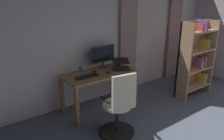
# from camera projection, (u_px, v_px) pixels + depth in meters

# --- Properties ---
(back_room_partition) EXTENTS (5.78, 0.10, 2.79)m
(back_room_partition) POSITION_uv_depth(u_px,v_px,m) (111.00, 31.00, 4.54)
(back_room_partition) COLOR silver
(back_room_partition) RESTS_ON ground
(curtain_left_panel) EXTENTS (0.43, 0.06, 2.38)m
(curtain_left_panel) POSITION_uv_depth(u_px,v_px,m) (174.00, 33.00, 5.59)
(curtain_left_panel) COLOR gray
(curtain_left_panel) RESTS_ON ground
(curtain_right_panel) EXTENTS (0.44, 0.06, 2.38)m
(curtain_right_panel) POSITION_uv_depth(u_px,v_px,m) (128.00, 39.00, 4.73)
(curtain_right_panel) COLOR gray
(curtain_right_panel) RESTS_ON ground
(desk) EXTENTS (1.37, 0.67, 0.74)m
(desk) POSITION_uv_depth(u_px,v_px,m) (100.00, 77.00, 4.06)
(desk) COLOR olive
(desk) RESTS_ON ground
(office_chair) EXTENTS (0.56, 0.56, 1.06)m
(office_chair) POSITION_uv_depth(u_px,v_px,m) (119.00, 108.00, 3.28)
(office_chair) COLOR black
(office_chair) RESTS_ON ground
(computer_monitor) EXTENTS (0.53, 0.18, 0.44)m
(computer_monitor) POSITION_uv_depth(u_px,v_px,m) (103.00, 55.00, 4.24)
(computer_monitor) COLOR #333338
(computer_monitor) RESTS_ON desk
(computer_keyboard) EXTENTS (0.41, 0.13, 0.02)m
(computer_keyboard) POSITION_uv_depth(u_px,v_px,m) (87.00, 76.00, 3.78)
(computer_keyboard) COLOR black
(computer_keyboard) RESTS_ON desk
(laptop) EXTENTS (0.45, 0.47, 0.17)m
(laptop) POSITION_uv_depth(u_px,v_px,m) (121.00, 66.00, 4.21)
(laptop) COLOR black
(laptop) RESTS_ON desk
(computer_mouse) EXTENTS (0.06, 0.10, 0.04)m
(computer_mouse) POSITION_uv_depth(u_px,v_px,m) (95.00, 71.00, 4.03)
(computer_mouse) COLOR #232328
(computer_mouse) RESTS_ON desk
(cell_phone_by_monitor) EXTENTS (0.14, 0.16, 0.01)m
(cell_phone_by_monitor) POSITION_uv_depth(u_px,v_px,m) (118.00, 64.00, 4.47)
(cell_phone_by_monitor) COLOR #232328
(cell_phone_by_monitor) RESTS_ON desk
(cell_phone_face_up) EXTENTS (0.10, 0.16, 0.01)m
(cell_phone_face_up) POSITION_uv_depth(u_px,v_px,m) (108.00, 73.00, 3.99)
(cell_phone_face_up) COLOR #333338
(cell_phone_face_up) RESTS_ON desk
(mug_coffee) EXTENTS (0.12, 0.08, 0.09)m
(mug_coffee) POSITION_uv_depth(u_px,v_px,m) (81.00, 69.00, 4.07)
(mug_coffee) COLOR teal
(mug_coffee) RESTS_ON desk
(bookshelf) EXTENTS (0.91, 0.30, 1.63)m
(bookshelf) POSITION_uv_depth(u_px,v_px,m) (195.00, 59.00, 4.66)
(bookshelf) COLOR tan
(bookshelf) RESTS_ON ground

